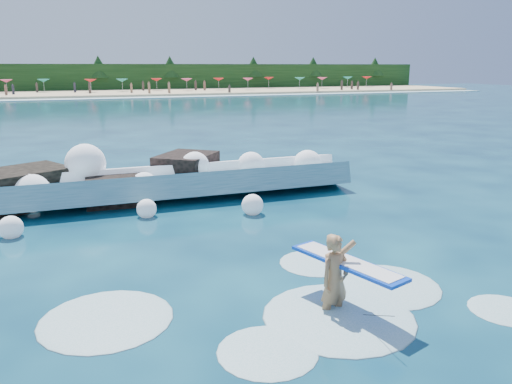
# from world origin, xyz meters

# --- Properties ---
(ground) EXTENTS (200.00, 200.00, 0.00)m
(ground) POSITION_xyz_m (0.00, 0.00, 0.00)
(ground) COLOR #07243D
(ground) RESTS_ON ground
(beach) EXTENTS (140.00, 20.00, 0.40)m
(beach) POSITION_xyz_m (0.00, 78.00, 0.20)
(beach) COLOR tan
(beach) RESTS_ON ground
(wet_band) EXTENTS (140.00, 5.00, 0.08)m
(wet_band) POSITION_xyz_m (0.00, 67.00, 0.04)
(wet_band) COLOR silver
(wet_band) RESTS_ON ground
(treeline) EXTENTS (140.00, 4.00, 5.00)m
(treeline) POSITION_xyz_m (0.00, 88.00, 2.50)
(treeline) COLOR black
(treeline) RESTS_ON ground
(breaking_wave) EXTENTS (16.58, 2.65, 1.43)m
(breaking_wave) POSITION_xyz_m (-1.67, 6.81, 0.50)
(breaking_wave) COLOR teal
(breaking_wave) RESTS_ON ground
(rock_cluster) EXTENTS (8.83, 3.53, 1.60)m
(rock_cluster) POSITION_xyz_m (-2.24, 7.42, 0.51)
(rock_cluster) COLOR black
(rock_cluster) RESTS_ON ground
(surfer_with_board) EXTENTS (1.32, 3.01, 1.86)m
(surfer_with_board) POSITION_xyz_m (1.36, -2.87, 0.69)
(surfer_with_board) COLOR #A7784D
(surfer_with_board) RESTS_ON ground
(wave_spray) EXTENTS (15.65, 4.68, 2.08)m
(wave_spray) POSITION_xyz_m (-2.63, 6.68, 0.97)
(wave_spray) COLOR white
(wave_spray) RESTS_ON ground
(surf_foam) EXTENTS (9.27, 5.02, 0.15)m
(surf_foam) POSITION_xyz_m (0.66, -2.53, 0.00)
(surf_foam) COLOR silver
(surf_foam) RESTS_ON ground
(beach_umbrellas) EXTENTS (113.85, 6.84, 0.50)m
(beach_umbrellas) POSITION_xyz_m (0.00, 79.88, 2.25)
(beach_umbrellas) COLOR red
(beach_umbrellas) RESTS_ON ground
(beachgoers) EXTENTS (105.40, 13.27, 1.93)m
(beachgoers) POSITION_xyz_m (-2.24, 74.63, 1.09)
(beachgoers) COLOR #3F332D
(beachgoers) RESTS_ON ground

